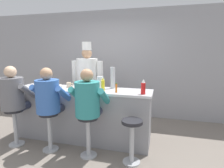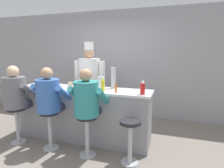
{
  "view_description": "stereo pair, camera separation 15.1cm",
  "coord_description": "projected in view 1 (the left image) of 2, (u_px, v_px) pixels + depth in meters",
  "views": [
    {
      "loc": [
        1.44,
        -2.83,
        1.66
      ],
      "look_at": [
        0.59,
        0.26,
        1.11
      ],
      "focal_mm": 30.0,
      "sensor_mm": 36.0,
      "label": 1
    },
    {
      "loc": [
        1.58,
        -2.79,
        1.66
      ],
      "look_at": [
        0.59,
        0.26,
        1.11
      ],
      "focal_mm": 30.0,
      "sensor_mm": 36.0,
      "label": 2
    }
  ],
  "objects": [
    {
      "name": "ground_plane",
      "position": [
        76.0,
        146.0,
        3.35
      ],
      "size": [
        20.0,
        20.0,
        0.0
      ],
      "primitive_type": "plane",
      "color": "slate"
    },
    {
      "name": "wall_back",
      "position": [
        107.0,
        64.0,
        4.93
      ],
      "size": [
        10.0,
        0.06,
        2.7
      ],
      "color": "#99999E",
      "rests_on": "ground_plane"
    },
    {
      "name": "diner_counter",
      "position": [
        82.0,
        114.0,
        3.54
      ],
      "size": [
        2.58,
        0.58,
        0.99
      ],
      "color": "gray",
      "rests_on": "ground_plane"
    },
    {
      "name": "ketchup_bottle_red",
      "position": [
        143.0,
        87.0,
        2.99
      ],
      "size": [
        0.07,
        0.07,
        0.24
      ],
      "color": "red",
      "rests_on": "diner_counter"
    },
    {
      "name": "mustard_bottle_yellow",
      "position": [
        103.0,
        85.0,
        3.22
      ],
      "size": [
        0.06,
        0.06,
        0.24
      ],
      "color": "yellow",
      "rests_on": "diner_counter"
    },
    {
      "name": "hot_sauce_bottle_orange",
      "position": [
        116.0,
        88.0,
        3.12
      ],
      "size": [
        0.03,
        0.03,
        0.16
      ],
      "color": "orange",
      "rests_on": "diner_counter"
    },
    {
      "name": "water_pitcher_clear",
      "position": [
        100.0,
        83.0,
        3.45
      ],
      "size": [
        0.14,
        0.12,
        0.22
      ],
      "color": "silver",
      "rests_on": "diner_counter"
    },
    {
      "name": "breakfast_plate",
      "position": [
        83.0,
        88.0,
        3.43
      ],
      "size": [
        0.26,
        0.26,
        0.05
      ],
      "color": "white",
      "rests_on": "diner_counter"
    },
    {
      "name": "cereal_bowl",
      "position": [
        58.0,
        86.0,
        3.51
      ],
      "size": [
        0.17,
        0.17,
        0.06
      ],
      "color": "white",
      "rests_on": "diner_counter"
    },
    {
      "name": "coffee_mug_tan",
      "position": [
        69.0,
        85.0,
        3.56
      ],
      "size": [
        0.14,
        0.09,
        0.1
      ],
      "color": "beige",
      "rests_on": "diner_counter"
    },
    {
      "name": "cup_stack_steel",
      "position": [
        113.0,
        78.0,
        3.47
      ],
      "size": [
        0.09,
        0.09,
        0.39
      ],
      "color": "#B7BABF",
      "rests_on": "diner_counter"
    },
    {
      "name": "napkin_dispenser_chrome",
      "position": [
        92.0,
        87.0,
        3.28
      ],
      "size": [
        0.13,
        0.08,
        0.14
      ],
      "color": "silver",
      "rests_on": "diner_counter"
    },
    {
      "name": "diner_seated_grey",
      "position": [
        14.0,
        96.0,
        3.28
      ],
      "size": [
        0.59,
        0.58,
        1.43
      ],
      "color": "#B2B5BA",
      "rests_on": "ground_plane"
    },
    {
      "name": "diner_seated_blue",
      "position": [
        49.0,
        98.0,
        3.1
      ],
      "size": [
        0.58,
        0.57,
        1.42
      ],
      "color": "#B2B5BA",
      "rests_on": "ground_plane"
    },
    {
      "name": "diner_seated_teal",
      "position": [
        88.0,
        101.0,
        2.91
      ],
      "size": [
        0.58,
        0.57,
        1.41
      ],
      "color": "#B2B5BA",
      "rests_on": "ground_plane"
    },
    {
      "name": "empty_stool_round",
      "position": [
        132.0,
        134.0,
        2.78
      ],
      "size": [
        0.32,
        0.32,
        0.68
      ],
      "color": "#B2B5BA",
      "rests_on": "ground_plane"
    },
    {
      "name": "cook_in_whites_near",
      "position": [
        87.0,
        80.0,
        4.2
      ],
      "size": [
        0.73,
        0.47,
        1.87
      ],
      "color": "#232328",
      "rests_on": "ground_plane"
    }
  ]
}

